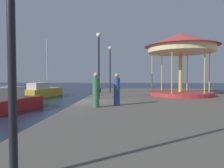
{
  "coord_description": "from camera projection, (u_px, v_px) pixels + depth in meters",
  "views": [
    {
      "loc": [
        2.98,
        -12.36,
        2.38
      ],
      "look_at": [
        1.84,
        3.86,
        1.75
      ],
      "focal_mm": 31.38,
      "sensor_mm": 36.0,
      "label": 1
    }
  ],
  "objects": [
    {
      "name": "lamp_post_far_end",
      "position": [
        110.0,
        61.0,
        19.19
      ],
      "size": [
        0.36,
        0.36,
        4.54
      ],
      "color": "black",
      "rests_on": "quay_dock"
    },
    {
      "name": "lamp_post_mid_promenade",
      "position": [
        99.0,
        54.0,
        13.75
      ],
      "size": [
        0.36,
        0.36,
        4.65
      ],
      "color": "black",
      "rests_on": "quay_dock"
    },
    {
      "name": "person_near_carousel",
      "position": [
        96.0,
        91.0,
        9.98
      ],
      "size": [
        0.34,
        0.34,
        1.78
      ],
      "color": "#387247",
      "rests_on": "quay_dock"
    },
    {
      "name": "sailboat_yellow",
      "position": [
        43.0,
        91.0,
        22.62
      ],
      "size": [
        2.36,
        6.53,
        6.83
      ],
      "color": "gold",
      "rests_on": "ground"
    },
    {
      "name": "bollard_south",
      "position": [
        100.0,
        90.0,
        19.3
      ],
      "size": [
        0.24,
        0.24,
        0.4
      ],
      "primitive_type": "cylinder",
      "color": "#2D2D33",
      "rests_on": "quay_dock"
    },
    {
      "name": "person_far_corner",
      "position": [
        117.0,
        90.0,
        10.66
      ],
      "size": [
        0.34,
        0.34,
        1.75
      ],
      "color": "#2D4C8C",
      "rests_on": "quay_dock"
    },
    {
      "name": "bollard_center",
      "position": [
        97.0,
        93.0,
        16.08
      ],
      "size": [
        0.24,
        0.24,
        0.4
      ],
      "primitive_type": "cylinder",
      "color": "#2D2D33",
      "rests_on": "quay_dock"
    },
    {
      "name": "quay_dock",
      "position": [
        188.0,
        108.0,
        12.12
      ],
      "size": [
        13.71,
        27.39,
        0.8
      ],
      "primitive_type": "cube",
      "color": "#5B564F",
      "rests_on": "ground"
    },
    {
      "name": "carousel",
      "position": [
        181.0,
        49.0,
        16.21
      ],
      "size": [
        5.98,
        5.98,
        5.19
      ],
      "color": "#B23333",
      "rests_on": "quay_dock"
    },
    {
      "name": "ground_plane",
      "position": [
        79.0,
        113.0,
        12.62
      ],
      "size": [
        120.0,
        120.0,
        0.0
      ],
      "primitive_type": "plane",
      "color": "#162338"
    },
    {
      "name": "sailboat_red",
      "position": [
        8.0,
        102.0,
        13.34
      ],
      "size": [
        2.88,
        5.36,
        6.26
      ],
      "color": "maroon",
      "rests_on": "ground"
    }
  ]
}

